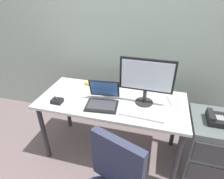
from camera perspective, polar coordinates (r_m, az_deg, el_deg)
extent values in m
plane|color=#705E5E|center=(2.45, 0.00, -17.85)|extent=(8.00, 8.00, 0.00)
cube|color=#9CACA0|center=(2.36, 4.64, 19.70)|extent=(6.00, 0.10, 2.80)
cube|color=silver|center=(1.97, 0.00, -3.40)|extent=(1.53, 0.69, 0.03)
cylinder|color=#2D2D33|center=(2.26, -19.99, -12.41)|extent=(0.05, 0.05, 0.72)
cylinder|color=#2D2D33|center=(1.98, 19.08, -19.77)|extent=(0.05, 0.05, 0.72)
cylinder|color=#2D2D33|center=(2.63, -13.40, -4.64)|extent=(0.05, 0.05, 0.72)
cylinder|color=#2D2D33|center=(2.39, 18.68, -9.52)|extent=(0.05, 0.05, 0.72)
cube|color=#575E5E|center=(2.28, 26.90, -14.85)|extent=(0.42, 0.52, 0.66)
cube|color=#38383D|center=(2.00, 29.05, -17.07)|extent=(0.38, 0.01, 0.22)
cube|color=#38383D|center=(2.19, 27.16, -22.14)|extent=(0.38, 0.01, 0.22)
cube|color=black|center=(2.05, 29.26, -7.96)|extent=(0.17, 0.20, 0.06)
cube|color=black|center=(2.00, 27.94, -6.75)|extent=(0.05, 0.18, 0.04)
cube|color=gray|center=(2.03, 30.07, -7.48)|extent=(0.07, 0.08, 0.01)
cube|color=#31354D|center=(1.37, 1.57, -21.38)|extent=(0.40, 0.20, 0.42)
cylinder|color=#262628|center=(1.94, 9.73, -3.80)|extent=(0.18, 0.18, 0.01)
cylinder|color=#262628|center=(1.90, 9.91, -1.99)|extent=(0.04, 0.04, 0.13)
cube|color=black|center=(1.79, 10.55, 4.27)|extent=(0.52, 0.03, 0.33)
cube|color=silver|center=(1.78, 10.49, 4.08)|extent=(0.48, 0.01, 0.29)
cube|color=silver|center=(1.76, 9.16, -7.39)|extent=(0.42, 0.16, 0.02)
cube|color=white|center=(1.75, 9.20, -7.03)|extent=(0.39, 0.14, 0.01)
cube|color=black|center=(1.85, -3.14, -4.98)|extent=(0.33, 0.25, 0.02)
cube|color=#38383D|center=(1.85, -3.15, -4.67)|extent=(0.29, 0.19, 0.00)
cube|color=black|center=(1.91, -2.36, 0.29)|extent=(0.32, 0.11, 0.21)
cube|color=#335999|center=(1.91, -2.39, 0.20)|extent=(0.28, 0.09, 0.18)
cube|color=black|center=(1.98, -16.38, -3.36)|extent=(0.11, 0.09, 0.04)
sphere|color=#232328|center=(1.97, -16.48, -2.73)|extent=(0.04, 0.04, 0.04)
cylinder|color=black|center=(2.05, -2.94, 0.39)|extent=(0.09, 0.09, 0.11)
torus|color=black|center=(2.04, -1.68, 0.27)|extent=(0.01, 0.07, 0.07)
cube|color=white|center=(2.05, 18.94, -3.10)|extent=(0.20, 0.24, 0.01)
ellipsoid|color=yellow|center=(2.23, -6.41, 1.72)|extent=(0.19, 0.06, 0.04)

